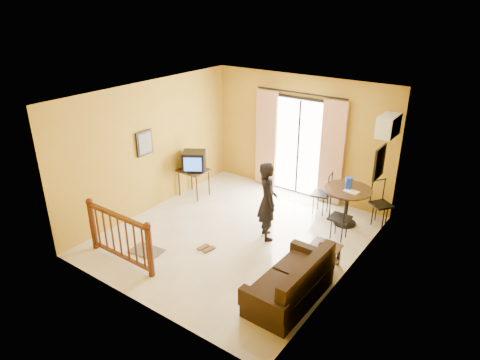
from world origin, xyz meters
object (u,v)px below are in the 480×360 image
Objects in this scene: dining_table at (347,196)px; television at (194,161)px; sofa at (292,285)px; standing_person at (267,201)px; coffee_table at (318,259)px.

television is at bearing -167.09° from dining_table.
dining_table is 2.82m from sofa.
coffee_table is at bearing -156.32° from standing_person.
dining_table is 1.94m from coffee_table.
sofa is at bearing -83.96° from dining_table.
standing_person is at bearing -47.38° from television.
dining_table reaches higher than coffee_table.
television is 4.26m from sofa.
dining_table is at bearing -83.31° from standing_person.
television reaches higher than coffee_table.
standing_person reaches higher than dining_table.
standing_person is at bearing -126.90° from dining_table.
coffee_table is 0.91m from sofa.
television is 0.69× the size of dining_table.
standing_person is at bearing 135.01° from sofa.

